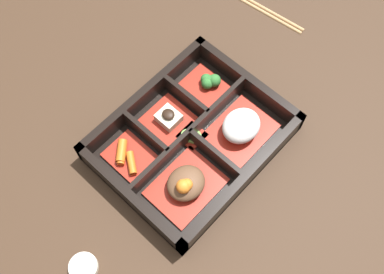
{
  "coord_description": "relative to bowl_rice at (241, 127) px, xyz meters",
  "views": [
    {
      "loc": [
        0.24,
        0.22,
        0.71
      ],
      "look_at": [
        0.0,
        0.0,
        0.03
      ],
      "focal_mm": 42.0,
      "sensor_mm": 36.0,
      "label": 1
    }
  ],
  "objects": [
    {
      "name": "ground_plane",
      "position": [
        0.07,
        -0.05,
        -0.03
      ],
      "size": [
        3.0,
        3.0,
        0.0
      ],
      "primitive_type": "plane",
      "color": "#382619"
    },
    {
      "name": "bento_base",
      "position": [
        0.07,
        -0.05,
        -0.03
      ],
      "size": [
        0.3,
        0.24,
        0.01
      ],
      "color": "black",
      "rests_on": "ground_plane"
    },
    {
      "name": "bento_rim",
      "position": [
        0.07,
        -0.05,
        -0.01
      ],
      "size": [
        0.3,
        0.24,
        0.05
      ],
      "color": "black",
      "rests_on": "ground_plane"
    },
    {
      "name": "bowl_rice",
      "position": [
        0.0,
        0.0,
        0.0
      ],
      "size": [
        0.12,
        0.09,
        0.05
      ],
      "color": "maroon",
      "rests_on": "bento_base"
    },
    {
      "name": "bowl_stew",
      "position": [
        0.14,
        0.0,
        -0.0
      ],
      "size": [
        0.12,
        0.09,
        0.05
      ],
      "color": "maroon",
      "rests_on": "bento_base"
    },
    {
      "name": "bowl_greens",
      "position": [
        -0.03,
        -0.1,
        -0.01
      ],
      "size": [
        0.07,
        0.08,
        0.03
      ],
      "color": "maroon",
      "rests_on": "bento_base"
    },
    {
      "name": "bowl_tofu",
      "position": [
        0.07,
        -0.1,
        -0.01
      ],
      "size": [
        0.08,
        0.08,
        0.03
      ],
      "color": "maroon",
      "rests_on": "bento_base"
    },
    {
      "name": "bowl_carrots",
      "position": [
        0.16,
        -0.11,
        -0.01
      ],
      "size": [
        0.07,
        0.08,
        0.02
      ],
      "color": "maroon",
      "rests_on": "bento_base"
    },
    {
      "name": "bowl_pickles",
      "position": [
        0.06,
        -0.06,
        -0.02
      ],
      "size": [
        0.04,
        0.04,
        0.01
      ],
      "color": "maroon",
      "rests_on": "bento_base"
    },
    {
      "name": "chopsticks",
      "position": [
        -0.24,
        -0.16,
        -0.03
      ],
      "size": [
        0.04,
        0.22,
        0.01
      ],
      "color": "#A87F51",
      "rests_on": "ground_plane"
    },
    {
      "name": "sauce_dish",
      "position": [
        0.33,
        -0.03,
        -0.02
      ],
      "size": [
        0.04,
        0.04,
        0.01
      ],
      "color": "beige",
      "rests_on": "ground_plane"
    }
  ]
}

